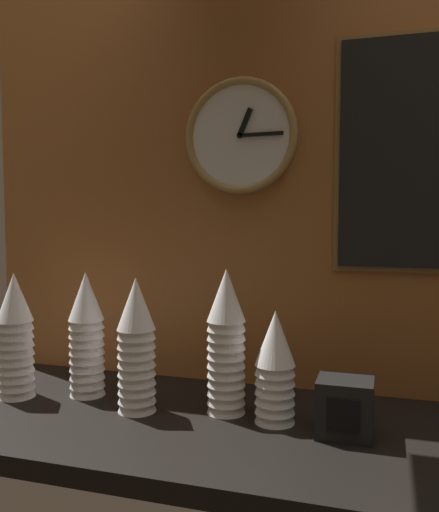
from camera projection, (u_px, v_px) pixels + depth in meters
ground_plane at (254, 432)px, 1.12m from camera, size 1.60×0.56×0.04m
wall_tiled_back at (280, 176)px, 1.33m from camera, size 1.60×0.03×1.05m
cup_stack_left at (87, 334)px, 1.28m from camera, size 0.08×0.08×0.30m
cup_stack_center at (226, 341)px, 1.17m from camera, size 0.08×0.08×0.32m
cup_stack_center_right at (275, 367)px, 1.12m from camera, size 0.08×0.08×0.24m
cup_stack_far_left at (15, 335)px, 1.27m from camera, size 0.08×0.08×0.30m
cup_stack_center_left at (136, 345)px, 1.18m from camera, size 0.08×0.08×0.30m
wall_clock at (241, 136)px, 1.32m from camera, size 0.28×0.03×0.28m
menu_board at (425, 152)px, 1.21m from camera, size 0.40×0.01×0.54m
napkin_dispenser at (345, 407)px, 1.06m from camera, size 0.11×0.10×0.11m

